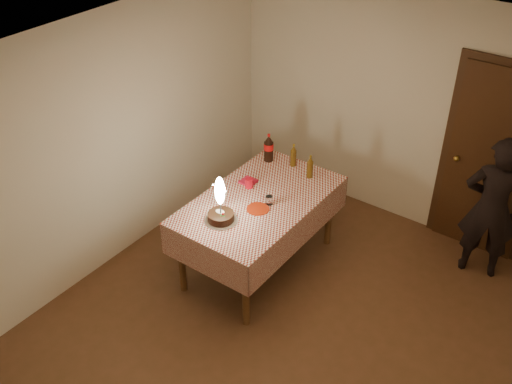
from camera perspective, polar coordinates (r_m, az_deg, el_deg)
ground at (r=5.73m, az=2.42°, el=-12.54°), size 4.00×4.50×0.01m
room_shell at (r=4.71m, az=3.75°, el=1.80°), size 4.04×4.54×2.62m
dining_table at (r=5.89m, az=0.29°, el=-1.56°), size 1.02×1.72×0.84m
birthday_cake at (r=5.48m, az=-3.40°, el=-1.59°), size 0.31×0.31×0.47m
red_plate at (r=5.68m, az=0.18°, el=-1.62°), size 0.22×0.22×0.01m
red_cup at (r=5.97m, az=-0.66°, el=0.85°), size 0.08×0.08×0.10m
clear_cup at (r=5.73m, az=1.26°, el=-0.79°), size 0.07×0.07×0.09m
napkin_stack at (r=6.07m, az=-0.73°, el=1.01°), size 0.15×0.15×0.02m
cola_bottle at (r=6.36m, az=1.21°, el=4.22°), size 0.10×0.10×0.32m
amber_bottle_left at (r=6.30m, az=3.58°, el=3.47°), size 0.06×0.06×0.26m
amber_bottle_right at (r=6.12m, az=5.17°, el=2.37°), size 0.06×0.06×0.26m
photographer at (r=6.25m, az=21.50°, el=-1.42°), size 0.65×0.52×1.55m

